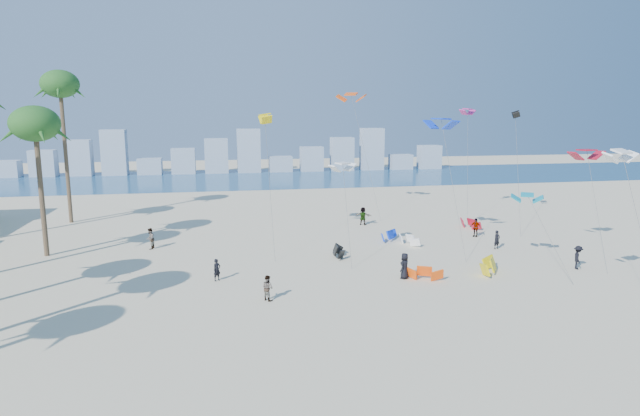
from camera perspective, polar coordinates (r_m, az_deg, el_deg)
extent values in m
plane|color=beige|center=(26.18, 0.07, -16.23)|extent=(220.00, 220.00, 0.00)
plane|color=navy|center=(95.84, -8.03, 3.13)|extent=(220.00, 220.00, 0.00)
imported|color=black|center=(38.28, -10.91, -6.48)|extent=(0.68, 0.64, 1.56)
imported|color=gray|center=(34.00, -5.61, -8.44)|extent=(0.97, 1.00, 1.62)
imported|color=black|center=(38.49, 9.00, -6.10)|extent=(1.05, 1.06, 1.85)
imported|color=gray|center=(52.64, 16.22, -2.01)|extent=(1.00, 1.08, 1.77)
imported|color=black|center=(44.69, 25.75, -4.76)|extent=(1.15, 1.33, 1.78)
imported|color=gray|center=(55.99, 4.59, -0.85)|extent=(1.77, 1.39, 1.88)
imported|color=black|center=(48.51, 18.31, -3.23)|extent=(0.68, 0.54, 1.63)
imported|color=gray|center=(48.30, -17.62, -3.13)|extent=(0.84, 1.00, 1.83)
cylinder|color=#595959|center=(40.87, 2.91, -0.78)|extent=(0.23, 2.45, 7.75)
cylinder|color=#595959|center=(44.46, 14.00, 2.00)|extent=(0.76, 4.29, 11.08)
cylinder|color=#595959|center=(45.88, 27.36, -0.13)|extent=(1.21, 5.02, 8.68)
cylinder|color=#595959|center=(44.37, -5.38, 2.48)|extent=(0.15, 5.90, 11.45)
cylinder|color=#595959|center=(59.28, 15.44, 4.35)|extent=(1.50, 4.27, 11.96)
cylinder|color=#595959|center=(41.89, 23.21, -2.91)|extent=(0.82, 5.05, 5.51)
cylinder|color=#595959|center=(59.37, 4.89, 5.49)|extent=(2.23, 5.19, 13.62)
cylinder|color=#595959|center=(56.37, 20.31, 3.64)|extent=(2.14, 5.98, 11.67)
cylinder|color=brown|center=(48.56, -27.55, 1.61)|extent=(0.40, 0.40, 10.73)
ellipsoid|color=#215D22|center=(48.16, -28.08, 7.93)|extent=(3.80, 3.80, 2.85)
cylinder|color=brown|center=(62.21, -25.43, 5.15)|extent=(0.40, 0.40, 14.46)
ellipsoid|color=#215D22|center=(62.11, -25.95, 11.79)|extent=(3.80, 3.80, 2.85)
cube|color=#9EADBF|center=(112.02, -30.35, 3.62)|extent=(4.40, 3.00, 3.00)
cube|color=#9EADBF|center=(110.01, -27.35, 4.25)|extent=(4.40, 3.00, 4.80)
cube|color=#9EADBF|center=(108.33, -24.24, 4.90)|extent=(4.40, 3.00, 6.60)
cube|color=#9EADBF|center=(106.99, -21.03, 5.54)|extent=(4.40, 3.00, 8.40)
cube|color=#9EADBF|center=(106.29, -17.64, 4.25)|extent=(4.40, 3.00, 3.00)
cube|color=#9EADBF|center=(105.64, -14.32, 4.87)|extent=(4.40, 3.00, 4.80)
cube|color=#9EADBF|center=(105.36, -10.96, 5.48)|extent=(4.40, 3.00, 6.60)
cube|color=#9EADBF|center=(105.45, -7.59, 6.07)|extent=(4.40, 3.00, 8.40)
cube|color=#9EADBF|center=(106.20, -4.20, 4.70)|extent=(4.40, 3.00, 3.00)
cube|color=#9EADBF|center=(106.99, -0.90, 5.25)|extent=(4.40, 3.00, 4.80)
cube|color=#9EADBF|center=(108.15, 2.36, 5.77)|extent=(4.40, 3.00, 6.60)
cube|color=#9EADBF|center=(109.65, 5.54, 6.27)|extent=(4.40, 3.00, 8.40)
cube|color=#9EADBF|center=(111.75, 8.58, 4.89)|extent=(4.40, 3.00, 3.00)
cube|color=#9EADBF|center=(113.86, 11.55, 5.35)|extent=(4.40, 3.00, 4.80)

